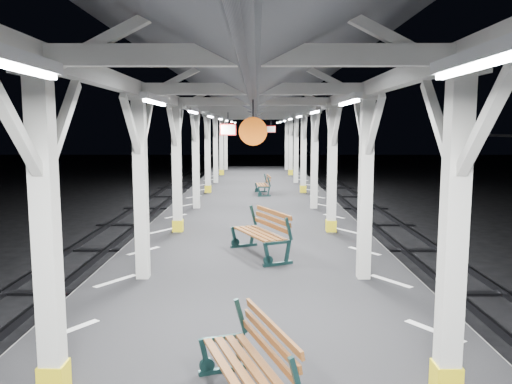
{
  "coord_description": "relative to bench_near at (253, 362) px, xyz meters",
  "views": [
    {
      "loc": [
        0.08,
        -10.8,
        3.7
      ],
      "look_at": [
        0.04,
        0.96,
        2.2
      ],
      "focal_mm": 35.0,
      "sensor_mm": 36.0,
      "label": 1
    }
  ],
  "objects": [
    {
      "name": "bench_mid",
      "position": [
        0.18,
        5.87,
        0.07
      ],
      "size": [
        1.33,
        1.89,
        0.97
      ],
      "rotation": [
        0.0,
        0.0,
        0.43
      ],
      "color": "#122D2D",
      "rests_on": "platform"
    },
    {
      "name": "hazard_stripes_left",
      "position": [
        -2.49,
        6.21,
        -0.44
      ],
      "size": [
        1.0,
        48.0,
        0.01
      ],
      "primitive_type": "cube",
      "color": "silver",
      "rests_on": "platform"
    },
    {
      "name": "track_right",
      "position": [
        4.96,
        6.21,
        -1.37
      ],
      "size": [
        2.2,
        60.0,
        0.16
      ],
      "color": "#2D2D33",
      "rests_on": "ground"
    },
    {
      "name": "canopy",
      "position": [
        -0.04,
        6.2,
        3.11
      ],
      "size": [
        5.4,
        49.0,
        4.65
      ],
      "color": "beige",
      "rests_on": "platform"
    },
    {
      "name": "bench_far",
      "position": [
        0.34,
        15.85,
        -0.03
      ],
      "size": [
        0.67,
        1.5,
        0.79
      ],
      "rotation": [
        0.0,
        0.0,
        0.09
      ],
      "color": "#122D2D",
      "rests_on": "platform"
    },
    {
      "name": "bench_near",
      "position": [
        0.0,
        0.0,
        0.0
      ],
      "size": [
        1.06,
        1.65,
        0.84
      ],
      "rotation": [
        0.0,
        0.0,
        0.35
      ],
      "color": "#122D2D",
      "rests_on": "platform"
    },
    {
      "name": "ground",
      "position": [
        -0.04,
        6.21,
        -1.45
      ],
      "size": [
        120.0,
        120.0,
        0.0
      ],
      "primitive_type": "plane",
      "color": "black",
      "rests_on": "ground"
    },
    {
      "name": "track_left",
      "position": [
        -5.04,
        6.21,
        -1.37
      ],
      "size": [
        2.2,
        60.0,
        0.16
      ],
      "color": "#2D2D33",
      "rests_on": "ground"
    },
    {
      "name": "platform",
      "position": [
        -0.04,
        6.21,
        -0.95
      ],
      "size": [
        6.0,
        50.0,
        1.0
      ],
      "primitive_type": "cube",
      "color": "black",
      "rests_on": "ground"
    },
    {
      "name": "hazard_stripes_right",
      "position": [
        2.41,
        6.21,
        -0.44
      ],
      "size": [
        1.0,
        48.0,
        0.01
      ],
      "primitive_type": "cube",
      "color": "silver",
      "rests_on": "platform"
    }
  ]
}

